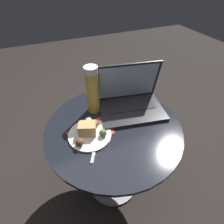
{
  "coord_description": "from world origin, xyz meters",
  "views": [
    {
      "loc": [
        -0.24,
        -0.55,
        1.18
      ],
      "look_at": [
        0.0,
        0.03,
        0.63
      ],
      "focal_mm": 28.0,
      "sensor_mm": 36.0,
      "label": 1
    }
  ],
  "objects": [
    {
      "name": "ground_plane",
      "position": [
        0.0,
        0.0,
        0.0
      ],
      "size": [
        6.0,
        6.0,
        0.0
      ],
      "primitive_type": "plane",
      "color": "black"
    },
    {
      "name": "table",
      "position": [
        0.0,
        0.0,
        0.43
      ],
      "size": [
        0.67,
        0.67,
        0.56
      ],
      "color": "#9E9EA3",
      "rests_on": "ground_plane"
    },
    {
      "name": "napkin",
      "position": [
        -0.12,
        0.0,
        0.56
      ],
      "size": [
        0.22,
        0.17,
        0.0
      ],
      "color": "#B7332D",
      "rests_on": "table"
    },
    {
      "name": "laptop",
      "position": [
        0.14,
        0.1,
        0.61
      ],
      "size": [
        0.38,
        0.29,
        0.24
      ],
      "color": "#232326",
      "rests_on": "table"
    },
    {
      "name": "beer_glass",
      "position": [
        -0.05,
        0.16,
        0.69
      ],
      "size": [
        0.07,
        0.07,
        0.26
      ],
      "color": "gold",
      "rests_on": "table"
    },
    {
      "name": "snack_plate",
      "position": [
        -0.12,
        -0.01,
        0.58
      ],
      "size": [
        0.2,
        0.2,
        0.07
      ],
      "color": "white",
      "rests_on": "table"
    },
    {
      "name": "fork",
      "position": [
        -0.11,
        -0.06,
        0.56
      ],
      "size": [
        0.1,
        0.18,
        0.0
      ],
      "color": "#B2B2B7",
      "rests_on": "table"
    }
  ]
}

